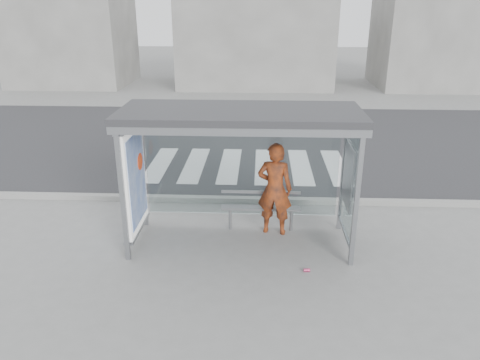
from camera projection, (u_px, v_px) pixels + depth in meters
The scene contains 11 objects.
ground at pixel (240, 243), 9.06m from camera, with size 80.00×80.00×0.00m, color slate.
road at pixel (250, 141), 15.58m from camera, with size 30.00×10.00×0.01m, color #2A2A2C.
curb at pixel (244, 200), 10.86m from camera, with size 30.00×0.18×0.12m, color gray.
crosswalk at pixel (247, 166), 13.25m from camera, with size 5.55×3.00×0.00m.
bus_shelter at pixel (220, 143), 8.42m from camera, with size 4.25×1.65×2.62m.
building_left at pixel (70, 27), 25.17m from camera, with size 6.00×5.00×6.00m, color slate.
building_center at pixel (256, 37), 24.92m from camera, with size 8.00×5.00×5.00m, color slate.
building_right at pixel (430, 18), 24.17m from camera, with size 5.00×5.00×7.00m, color slate.
person at pixel (275, 189), 9.15m from camera, with size 0.69×0.45×1.88m, color orange.
bench at pixel (261, 207), 9.41m from camera, with size 1.59×0.21×0.82m.
soda_can at pixel (307, 270), 8.09m from camera, with size 0.06×0.06×0.11m, color #E44378.
Camera 1 is at (0.37, -8.00, 4.42)m, focal length 35.00 mm.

